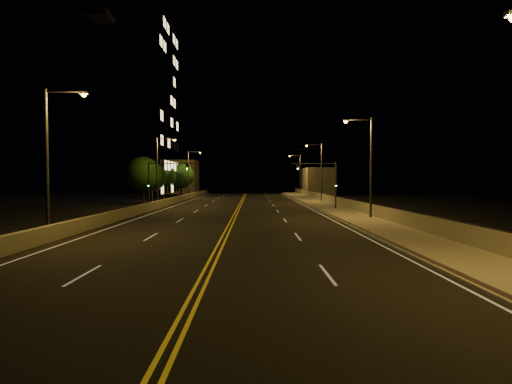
{
  "coord_description": "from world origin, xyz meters",
  "views": [
    {
      "loc": [
        1.74,
        -12.09,
        3.55
      ],
      "look_at": [
        2.0,
        18.0,
        2.5
      ],
      "focal_mm": 26.0,
      "sensor_mm": 36.0,
      "label": 1
    }
  ],
  "objects_px": {
    "building_tower": "(100,110)",
    "tree_0": "(143,174)",
    "tree_1": "(151,177)",
    "tree_3": "(181,175)",
    "streetlight_1": "(368,161)",
    "streetlight_4": "(52,153)",
    "traffic_signal_right": "(326,179)",
    "streetlight_5": "(159,167)",
    "streetlight_6": "(190,171)",
    "tree_2": "(163,177)",
    "streetlight_3": "(299,172)",
    "traffic_signal_left": "(159,179)",
    "streetlight_2": "(320,169)"
  },
  "relations": [
    {
      "from": "streetlight_4",
      "to": "tree_1",
      "type": "relative_size",
      "value": 1.4
    },
    {
      "from": "tree_3",
      "to": "tree_2",
      "type": "bearing_deg",
      "value": -111.23
    },
    {
      "from": "streetlight_1",
      "to": "traffic_signal_right",
      "type": "distance_m",
      "value": 10.02
    },
    {
      "from": "tree_0",
      "to": "streetlight_1",
      "type": "bearing_deg",
      "value": -39.02
    },
    {
      "from": "streetlight_3",
      "to": "traffic_signal_right",
      "type": "xyz_separation_m",
      "value": [
        -1.58,
        -37.42,
        -1.55
      ]
    },
    {
      "from": "streetlight_1",
      "to": "streetlight_3",
      "type": "distance_m",
      "value": 47.19
    },
    {
      "from": "streetlight_1",
      "to": "streetlight_2",
      "type": "height_order",
      "value": "same"
    },
    {
      "from": "tree_0",
      "to": "streetlight_2",
      "type": "bearing_deg",
      "value": 5.37
    },
    {
      "from": "streetlight_5",
      "to": "tree_3",
      "type": "bearing_deg",
      "value": 94.97
    },
    {
      "from": "streetlight_6",
      "to": "tree_1",
      "type": "relative_size",
      "value": 1.4
    },
    {
      "from": "streetlight_1",
      "to": "tree_3",
      "type": "bearing_deg",
      "value": 120.63
    },
    {
      "from": "traffic_signal_left",
      "to": "tree_3",
      "type": "distance_m",
      "value": 30.26
    },
    {
      "from": "streetlight_3",
      "to": "traffic_signal_left",
      "type": "distance_m",
      "value": 42.57
    },
    {
      "from": "traffic_signal_left",
      "to": "building_tower",
      "type": "xyz_separation_m",
      "value": [
        -15.8,
        23.26,
        11.92
      ]
    },
    {
      "from": "streetlight_6",
      "to": "traffic_signal_right",
      "type": "xyz_separation_m",
      "value": [
        19.84,
        -27.53,
        -1.55
      ]
    },
    {
      "from": "streetlight_1",
      "to": "tree_1",
      "type": "bearing_deg",
      "value": 134.04
    },
    {
      "from": "streetlight_1",
      "to": "traffic_signal_left",
      "type": "xyz_separation_m",
      "value": [
        -20.24,
        9.77,
        -1.55
      ]
    },
    {
      "from": "streetlight_4",
      "to": "streetlight_5",
      "type": "bearing_deg",
      "value": 90.0
    },
    {
      "from": "traffic_signal_right",
      "to": "tree_2",
      "type": "relative_size",
      "value": 0.87
    },
    {
      "from": "traffic_signal_left",
      "to": "streetlight_1",
      "type": "bearing_deg",
      "value": -25.77
    },
    {
      "from": "streetlight_6",
      "to": "tree_2",
      "type": "distance_m",
      "value": 5.3
    },
    {
      "from": "streetlight_1",
      "to": "tree_0",
      "type": "xyz_separation_m",
      "value": [
        -25.03,
        20.29,
        -0.87
      ]
    },
    {
      "from": "streetlight_1",
      "to": "tree_2",
      "type": "xyz_separation_m",
      "value": [
        -25.7,
        34.38,
        -1.11
      ]
    },
    {
      "from": "streetlight_1",
      "to": "streetlight_4",
      "type": "height_order",
      "value": "same"
    },
    {
      "from": "streetlight_5",
      "to": "streetlight_6",
      "type": "distance_m",
      "value": 22.36
    },
    {
      "from": "streetlight_4",
      "to": "traffic_signal_right",
      "type": "relative_size",
      "value": 1.59
    },
    {
      "from": "streetlight_6",
      "to": "tree_2",
      "type": "height_order",
      "value": "streetlight_6"
    },
    {
      "from": "streetlight_3",
      "to": "traffic_signal_right",
      "type": "bearing_deg",
      "value": -92.42
    },
    {
      "from": "building_tower",
      "to": "tree_0",
      "type": "height_order",
      "value": "building_tower"
    },
    {
      "from": "tree_1",
      "to": "tree_3",
      "type": "bearing_deg",
      "value": 81.56
    },
    {
      "from": "streetlight_4",
      "to": "tree_2",
      "type": "bearing_deg",
      "value": 95.53
    },
    {
      "from": "streetlight_4",
      "to": "tree_0",
      "type": "distance_m",
      "value": 30.34
    },
    {
      "from": "streetlight_2",
      "to": "traffic_signal_right",
      "type": "height_order",
      "value": "streetlight_2"
    },
    {
      "from": "streetlight_5",
      "to": "tree_2",
      "type": "bearing_deg",
      "value": 102.42
    },
    {
      "from": "streetlight_5",
      "to": "tree_2",
      "type": "height_order",
      "value": "streetlight_5"
    },
    {
      "from": "streetlight_5",
      "to": "tree_0",
      "type": "relative_size",
      "value": 1.31
    },
    {
      "from": "tree_0",
      "to": "tree_2",
      "type": "distance_m",
      "value": 14.11
    },
    {
      "from": "streetlight_4",
      "to": "traffic_signal_left",
      "type": "xyz_separation_m",
      "value": [
        1.18,
        19.6,
        -1.55
      ]
    },
    {
      "from": "streetlight_3",
      "to": "streetlight_6",
      "type": "bearing_deg",
      "value": -155.23
    },
    {
      "from": "streetlight_4",
      "to": "tree_3",
      "type": "relative_size",
      "value": 1.29
    },
    {
      "from": "streetlight_1",
      "to": "streetlight_3",
      "type": "xyz_separation_m",
      "value": [
        0.0,
        47.19,
        0.0
      ]
    },
    {
      "from": "streetlight_1",
      "to": "streetlight_4",
      "type": "bearing_deg",
      "value": -155.36
    },
    {
      "from": "traffic_signal_right",
      "to": "tree_1",
      "type": "relative_size",
      "value": 0.88
    },
    {
      "from": "traffic_signal_right",
      "to": "tree_1",
      "type": "distance_m",
      "value": 29.22
    },
    {
      "from": "streetlight_3",
      "to": "streetlight_4",
      "type": "distance_m",
      "value": 60.91
    },
    {
      "from": "streetlight_1",
      "to": "traffic_signal_left",
      "type": "height_order",
      "value": "streetlight_1"
    },
    {
      "from": "streetlight_3",
      "to": "streetlight_6",
      "type": "relative_size",
      "value": 1.0
    },
    {
      "from": "traffic_signal_right",
      "to": "tree_0",
      "type": "xyz_separation_m",
      "value": [
        -23.45,
        10.52,
        0.67
      ]
    },
    {
      "from": "streetlight_5",
      "to": "tree_3",
      "type": "distance_m",
      "value": 24.99
    },
    {
      "from": "streetlight_1",
      "to": "streetlight_6",
      "type": "bearing_deg",
      "value": 119.87
    }
  ]
}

